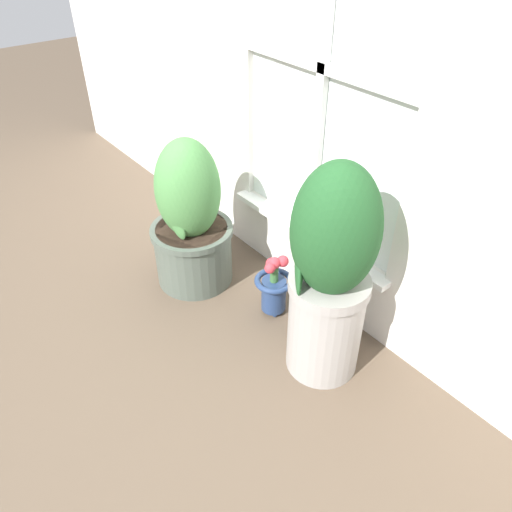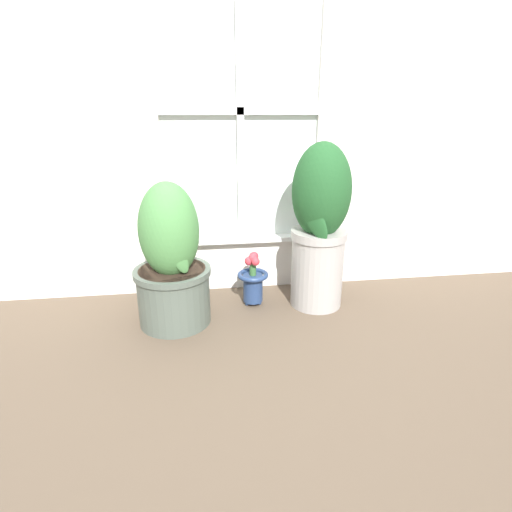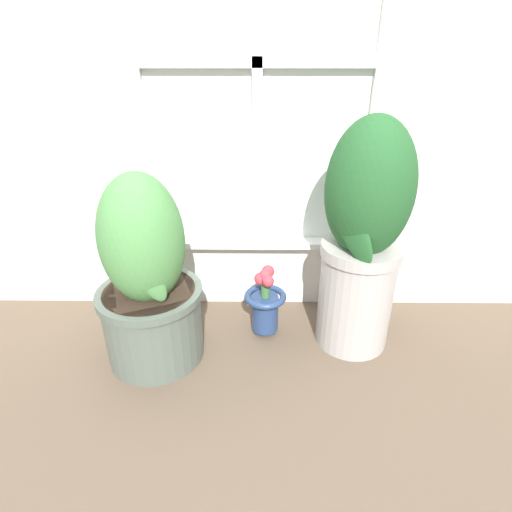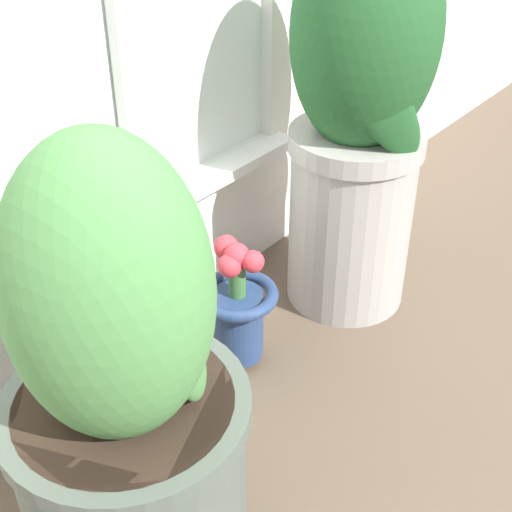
% 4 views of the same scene
% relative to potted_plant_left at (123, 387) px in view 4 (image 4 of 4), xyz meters
% --- Properties ---
extents(ground_plane, '(10.00, 10.00, 0.00)m').
position_rel_potted_plant_left_xyz_m(ground_plane, '(0.36, -0.19, -0.30)').
color(ground_plane, brown).
extents(potted_plant_left, '(0.35, 0.35, 0.67)m').
position_rel_potted_plant_left_xyz_m(potted_plant_left, '(0.00, 0.00, 0.00)').
color(potted_plant_left, '#4C564C').
rests_on(potted_plant_left, ground_plane).
extents(potted_plant_right, '(0.31, 0.31, 0.82)m').
position_rel_potted_plant_left_xyz_m(potted_plant_right, '(0.71, 0.09, 0.13)').
color(potted_plant_right, '#9E9993').
rests_on(potted_plant_right, ground_plane).
extents(flower_vase, '(0.16, 0.16, 0.28)m').
position_rel_potted_plant_left_xyz_m(flower_vase, '(0.39, 0.13, -0.16)').
color(flower_vase, navy).
rests_on(flower_vase, ground_plane).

